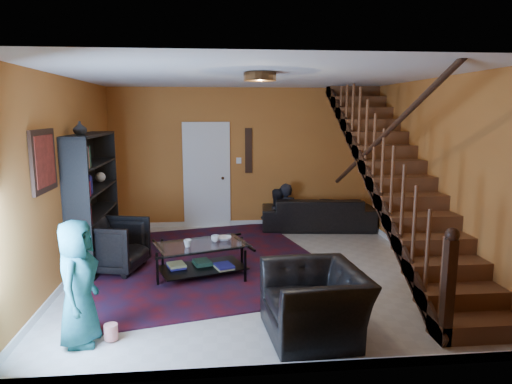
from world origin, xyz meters
TOP-DOWN VIEW (x-y plane):
  - floor at (0.00, 0.00)m, footprint 5.50×5.50m
  - room at (-1.33, 1.33)m, footprint 5.50×5.50m
  - staircase at (2.12, -0.00)m, footprint 0.95×5.02m
  - bookshelf at (-2.40, 0.60)m, footprint 0.35×1.80m
  - door at (-0.70, 2.73)m, footprint 0.82×0.05m
  - framed_picture at (-2.57, -0.90)m, footprint 0.04×0.74m
  - wall_hanging at (0.15, 2.73)m, footprint 0.14×0.03m
  - ceiling_fixture at (0.00, -0.80)m, footprint 0.40×0.40m
  - rug at (-0.75, 0.45)m, footprint 4.33×4.71m
  - sofa at (1.50, 2.30)m, footprint 2.30×1.11m
  - armchair_left at (-2.05, 0.17)m, footprint 1.03×1.01m
  - armchair_right at (0.44, -2.05)m, footprint 1.05×1.18m
  - person_adult_a at (0.85, 2.35)m, footprint 0.54×0.39m
  - person_adult_b at (0.67, 2.35)m, footprint 0.67×0.55m
  - person_child at (-1.95, -1.99)m, footprint 0.44×0.65m
  - coffee_table at (-0.76, -0.18)m, footprint 1.41×1.09m
  - cup_a at (-0.57, -0.08)m, footprint 0.16×0.16m
  - cup_b at (-0.95, -0.30)m, footprint 0.14×0.14m
  - bowl at (-0.44, -0.02)m, footprint 0.23×0.23m
  - vase at (-2.41, 0.10)m, footprint 0.18×0.18m
  - popcorn_bucket at (-1.66, -1.99)m, footprint 0.16×0.16m

SIDE VIEW (x-z plane):
  - floor at x=0.00m, z-range 0.00..0.00m
  - rug at x=-0.75m, z-range 0.00..0.02m
  - room at x=-1.33m, z-range -2.70..2.80m
  - popcorn_bucket at x=-1.66m, z-range 0.02..0.18m
  - person_adult_b at x=0.67m, z-range -0.45..0.82m
  - person_adult_a at x=0.85m, z-range -0.45..0.93m
  - coffee_table at x=-0.76m, z-range 0.04..0.51m
  - sofa at x=1.50m, z-range 0.00..0.65m
  - armchair_right at x=0.44m, z-range 0.00..0.71m
  - armchair_left at x=-2.05m, z-range 0.00..0.77m
  - bowl at x=-0.44m, z-range 0.47..0.53m
  - cup_a at x=-0.57m, z-range 0.47..0.57m
  - cup_b at x=-0.95m, z-range 0.47..0.58m
  - person_child at x=-1.95m, z-range 0.00..1.29m
  - bookshelf at x=-2.40m, z-range -0.04..1.96m
  - door at x=-0.70m, z-range 0.00..2.05m
  - staircase at x=2.12m, z-range -0.19..2.99m
  - wall_hanging at x=0.15m, z-range 1.10..2.00m
  - framed_picture at x=-2.57m, z-range 1.38..2.12m
  - vase at x=-2.41m, z-range 2.00..2.19m
  - ceiling_fixture at x=0.00m, z-range 2.69..2.79m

